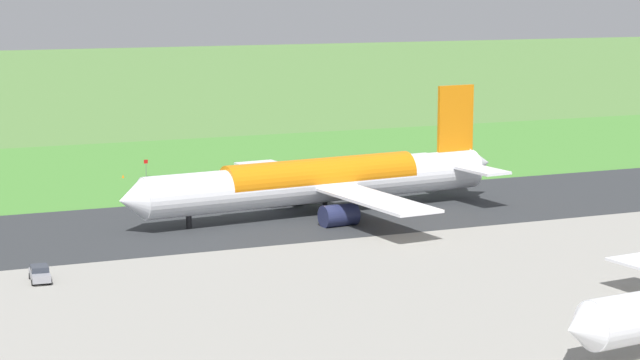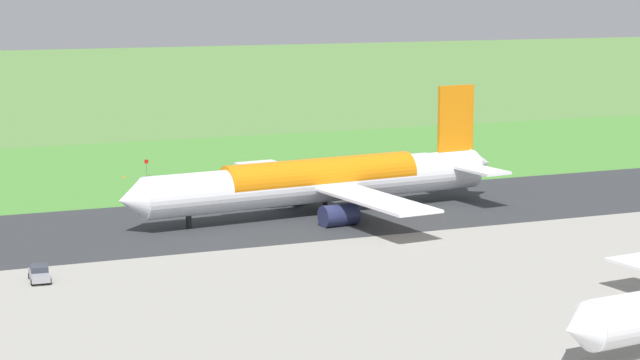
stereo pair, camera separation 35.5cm
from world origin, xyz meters
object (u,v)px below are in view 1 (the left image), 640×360
airliner_main (323,181)px  service_car_followme (40,274)px  no_stopping_sign (146,167)px  traffic_cone_orange (123,176)px

airliner_main → service_car_followme: 44.81m
no_stopping_sign → service_car_followme: bearing=65.8°
traffic_cone_orange → no_stopping_sign: bearing=156.9°
service_car_followme → no_stopping_sign: no_stopping_sign is taller
no_stopping_sign → traffic_cone_orange: bearing=-23.1°
airliner_main → service_car_followme: airliner_main is taller
no_stopping_sign → traffic_cone_orange: 3.82m
no_stopping_sign → traffic_cone_orange: (3.27, -1.39, -1.42)m
service_car_followme → no_stopping_sign: (-25.71, -57.19, 0.85)m
airliner_main → no_stopping_sign: 39.05m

